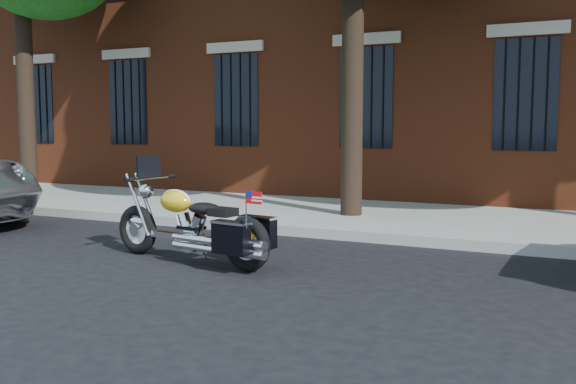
% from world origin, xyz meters
% --- Properties ---
extents(ground, '(120.00, 120.00, 0.00)m').
position_xyz_m(ground, '(0.00, 0.00, 0.00)').
color(ground, black).
rests_on(ground, ground).
extents(curb, '(40.00, 0.16, 0.15)m').
position_xyz_m(curb, '(0.00, 1.38, 0.07)').
color(curb, gray).
rests_on(curb, ground).
extents(sidewalk, '(40.00, 3.60, 0.15)m').
position_xyz_m(sidewalk, '(0.00, 3.26, 0.07)').
color(sidewalk, gray).
rests_on(sidewalk, ground).
extents(motorcycle, '(2.46, 0.94, 1.27)m').
position_xyz_m(motorcycle, '(-0.06, -0.91, 0.43)').
color(motorcycle, black).
rests_on(motorcycle, ground).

